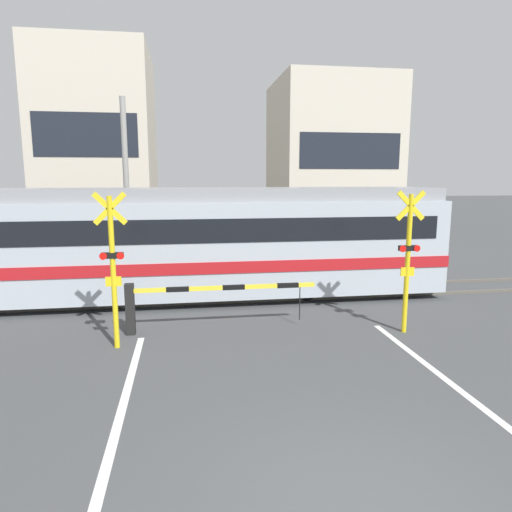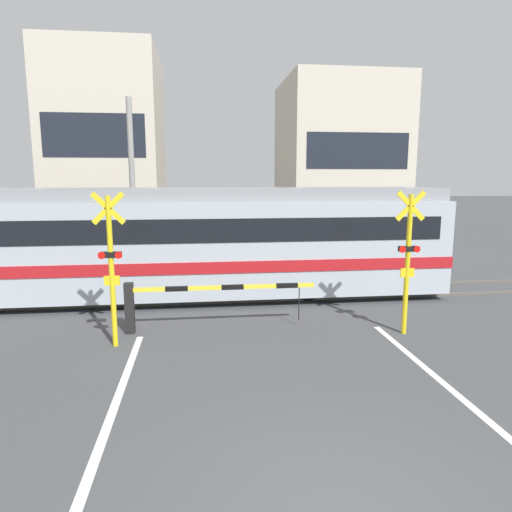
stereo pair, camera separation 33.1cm
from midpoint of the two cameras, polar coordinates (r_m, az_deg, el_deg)
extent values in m
cube|color=#5B564C|center=(13.21, -0.04, -5.64)|extent=(50.00, 0.10, 0.08)
cube|color=#5B564C|center=(14.58, -0.73, -4.15)|extent=(50.00, 0.10, 0.08)
cube|color=white|center=(6.31, -18.78, -24.97)|extent=(0.14, 9.97, 0.01)
cube|color=#ADB7C1|center=(13.91, -20.93, 0.90)|extent=(21.35, 2.65, 2.66)
cube|color=gray|center=(13.78, -21.31, 7.12)|extent=(21.13, 2.33, 0.36)
cube|color=red|center=(13.97, -20.83, -0.72)|extent=(21.37, 2.70, 0.32)
cube|color=black|center=(13.84, -21.08, 3.35)|extent=(20.49, 2.69, 0.64)
cylinder|color=black|center=(13.43, 7.24, -3.96)|extent=(0.76, 0.12, 0.76)
cylinder|color=black|center=(14.79, 5.87, -2.66)|extent=(0.76, 0.12, 0.76)
cube|color=black|center=(10.87, -14.69, -6.33)|extent=(0.20, 0.20, 1.19)
cube|color=yellow|center=(10.69, -3.22, -3.95)|extent=(4.31, 0.09, 0.09)
cube|color=black|center=(10.67, -9.02, -4.07)|extent=(0.52, 0.10, 0.10)
cube|color=black|center=(10.70, -2.07, -3.92)|extent=(0.52, 0.10, 0.10)
cube|color=black|center=(10.89, 4.75, -3.71)|extent=(0.52, 0.10, 0.10)
cylinder|color=black|center=(11.07, 6.25, -5.96)|extent=(0.02, 0.02, 0.81)
cube|color=black|center=(16.93, 8.78, -0.40)|extent=(0.20, 0.20, 1.19)
cube|color=yellow|center=(16.41, 1.54, 0.89)|extent=(4.31, 0.09, 0.09)
cube|color=black|center=(16.60, 5.23, 0.96)|extent=(0.52, 0.10, 0.10)
cube|color=black|center=(16.38, 0.80, 0.88)|extent=(0.52, 0.10, 0.10)
cube|color=black|center=(16.25, -3.73, 0.79)|extent=(0.52, 0.10, 0.10)
cylinder|color=black|center=(16.31, -4.77, -0.82)|extent=(0.02, 0.02, 0.81)
cylinder|color=yellow|center=(9.90, -16.68, -2.03)|extent=(0.11, 0.11, 3.19)
cube|color=yellow|center=(9.72, -17.07, 5.73)|extent=(0.68, 0.04, 0.68)
cube|color=yellow|center=(9.72, -17.07, 5.73)|extent=(0.68, 0.04, 0.68)
cube|color=black|center=(9.83, -16.79, 0.16)|extent=(0.44, 0.12, 0.12)
cylinder|color=red|center=(9.79, -17.84, 0.06)|extent=(0.15, 0.03, 0.15)
cylinder|color=red|center=(9.73, -15.88, 0.10)|extent=(0.15, 0.03, 0.15)
cube|color=yellow|center=(9.91, -16.66, -2.96)|extent=(0.32, 0.03, 0.20)
cylinder|color=yellow|center=(10.87, 19.22, -1.14)|extent=(0.11, 0.11, 3.19)
cube|color=yellow|center=(10.71, 19.62, 5.92)|extent=(0.68, 0.04, 0.68)
cube|color=yellow|center=(10.71, 19.62, 5.92)|extent=(0.68, 0.04, 0.68)
cube|color=black|center=(10.81, 19.33, 0.86)|extent=(0.44, 0.12, 0.12)
cylinder|color=red|center=(10.67, 18.69, 0.78)|extent=(0.15, 0.03, 0.15)
cylinder|color=red|center=(10.82, 20.32, 0.81)|extent=(0.15, 0.03, 0.15)
cube|color=yellow|center=(10.88, 19.22, -1.98)|extent=(0.32, 0.03, 0.20)
cylinder|color=#33384C|center=(17.98, -4.37, -0.28)|extent=(0.13, 0.13, 0.84)
cylinder|color=#33384C|center=(17.99, -3.92, -0.27)|extent=(0.13, 0.13, 0.84)
cube|color=#386647|center=(17.87, -4.17, 2.10)|extent=(0.38, 0.22, 0.67)
sphere|color=#997056|center=(17.82, -4.19, 3.54)|extent=(0.23, 0.23, 0.23)
cube|color=beige|center=(26.10, -17.61, 12.47)|extent=(5.52, 6.60, 9.96)
cube|color=#1E232D|center=(22.89, -19.20, 14.08)|extent=(4.64, 0.03, 1.99)
cube|color=beige|center=(26.90, 10.55, 11.48)|extent=(6.22, 6.60, 8.86)
cube|color=#1E232D|center=(23.79, 13.04, 12.71)|extent=(5.22, 0.03, 1.77)
cylinder|color=gray|center=(18.69, -14.70, 8.66)|extent=(0.22, 0.22, 6.58)
camera|label=1|loc=(0.17, -89.17, 0.14)|focal=32.00mm
camera|label=2|loc=(0.17, 90.83, -0.14)|focal=32.00mm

